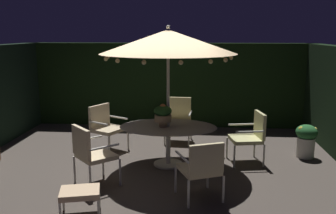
{
  "coord_description": "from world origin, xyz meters",
  "views": [
    {
      "loc": [
        0.81,
        -6.45,
        2.49
      ],
      "look_at": [
        0.25,
        0.14,
        1.13
      ],
      "focal_mm": 39.2,
      "sensor_mm": 36.0,
      "label": 1
    }
  ],
  "objects": [
    {
      "name": "patio_chair_north",
      "position": [
        -1.15,
        0.93,
        0.57
      ],
      "size": [
        0.8,
        0.83,
        0.97
      ],
      "color": "silver",
      "rests_on": "ground_plane"
    },
    {
      "name": "centerpiece_planter",
      "position": [
        0.16,
        0.09,
        1.01
      ],
      "size": [
        0.33,
        0.33,
        0.44
      ],
      "color": "tan",
      "rests_on": "patio_dining_table"
    },
    {
      "name": "patio_umbrella",
      "position": [
        0.25,
        0.17,
        2.32
      ],
      "size": [
        2.48,
        2.48,
        2.61
      ],
      "color": "silver",
      "rests_on": "ground_plane"
    },
    {
      "name": "patio_chair_northeast",
      "position": [
        -0.92,
        -0.91,
        0.6
      ],
      "size": [
        0.83,
        0.83,
        1.01
      ],
      "color": "silver",
      "rests_on": "ground_plane"
    },
    {
      "name": "potted_plant_right_near",
      "position": [
        0.04,
        2.75,
        0.33
      ],
      "size": [
        0.49,
        0.49,
        0.61
      ],
      "color": "#A15E46",
      "rests_on": "ground_plane"
    },
    {
      "name": "patio_chair_south",
      "position": [
        0.37,
        1.77,
        0.57
      ],
      "size": [
        0.62,
        0.62,
        1.0
      ],
      "color": "silver",
      "rests_on": "ground_plane"
    },
    {
      "name": "patio_dining_table",
      "position": [
        0.25,
        0.17,
        0.64
      ],
      "size": [
        1.83,
        1.32,
        0.76
      ],
      "color": "silver",
      "rests_on": "ground_plane"
    },
    {
      "name": "ottoman_footrest",
      "position": [
        -0.78,
        -1.9,
        0.33
      ],
      "size": [
        0.61,
        0.52,
        0.38
      ],
      "color": "silver",
      "rests_on": "ground_plane"
    },
    {
      "name": "patio_chair_east",
      "position": [
        0.87,
        -1.29,
        0.54
      ],
      "size": [
        0.76,
        0.76,
        0.93
      ],
      "color": "silver",
      "rests_on": "ground_plane"
    },
    {
      "name": "hedge_backdrop_rear",
      "position": [
        0.0,
        3.22,
        1.1
      ],
      "size": [
        7.64,
        0.3,
        2.2
      ],
      "primitive_type": "cube",
      "color": "black",
      "rests_on": "ground_plane"
    },
    {
      "name": "potted_plant_left_far",
      "position": [
        2.98,
        0.84,
        0.38
      ],
      "size": [
        0.42,
        0.42,
        0.67
      ],
      "color": "beige",
      "rests_on": "ground_plane"
    },
    {
      "name": "ground_plane",
      "position": [
        0.0,
        0.0,
        -0.01
      ],
      "size": [
        7.64,
        6.73,
        0.02
      ],
      "primitive_type": "cube",
      "color": "#463E37"
    },
    {
      "name": "patio_chair_southeast",
      "position": [
        1.83,
        0.45,
        0.56
      ],
      "size": [
        0.69,
        0.68,
        0.99
      ],
      "color": "silver",
      "rests_on": "ground_plane"
    }
  ]
}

